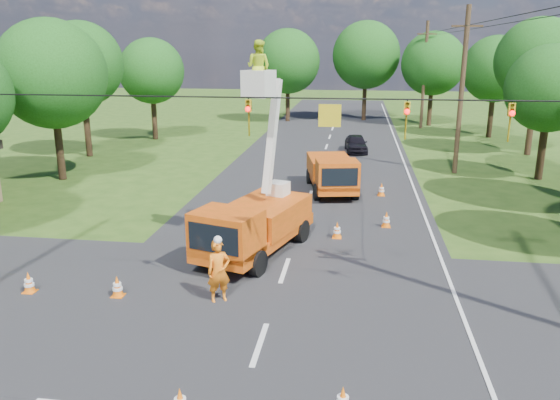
# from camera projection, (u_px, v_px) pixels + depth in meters

# --- Properties ---
(ground) EXTENTS (140.00, 140.00, 0.00)m
(ground) POSITION_uv_depth(u_px,v_px,m) (317.00, 176.00, 33.47)
(ground) COLOR #2C4B16
(ground) RESTS_ON ground
(road_main) EXTENTS (12.00, 100.00, 0.06)m
(road_main) POSITION_uv_depth(u_px,v_px,m) (317.00, 176.00, 33.47)
(road_main) COLOR black
(road_main) RESTS_ON ground
(road_cross) EXTENTS (56.00, 10.00, 0.07)m
(road_cross) POSITION_uv_depth(u_px,v_px,m) (271.00, 311.00, 16.31)
(road_cross) COLOR black
(road_cross) RESTS_ON ground
(edge_line) EXTENTS (0.12, 90.00, 0.02)m
(edge_line) POSITION_uv_depth(u_px,v_px,m) (410.00, 179.00, 32.72)
(edge_line) COLOR silver
(edge_line) RESTS_ON ground
(bucket_truck) EXTENTS (3.91, 6.38, 7.86)m
(bucket_truck) POSITION_uv_depth(u_px,v_px,m) (254.00, 212.00, 20.31)
(bucket_truck) COLOR #E65310
(bucket_truck) RESTS_ON ground
(second_truck) EXTENTS (3.12, 5.95, 2.12)m
(second_truck) POSITION_uv_depth(u_px,v_px,m) (332.00, 173.00, 29.34)
(second_truck) COLOR #E65310
(second_truck) RESTS_ON ground
(ground_worker) EXTENTS (0.87, 0.78, 2.00)m
(ground_worker) POSITION_uv_depth(u_px,v_px,m) (219.00, 271.00, 16.66)
(ground_worker) COLOR orange
(ground_worker) RESTS_ON ground
(distant_car) EXTENTS (1.91, 3.96, 1.31)m
(distant_car) POSITION_uv_depth(u_px,v_px,m) (356.00, 143.00, 40.88)
(distant_car) COLOR black
(distant_car) RESTS_ON ground
(traffic_cone_2) EXTENTS (0.38, 0.38, 0.71)m
(traffic_cone_2) POSITION_uv_depth(u_px,v_px,m) (337.00, 230.00, 22.40)
(traffic_cone_2) COLOR orange
(traffic_cone_2) RESTS_ON ground
(traffic_cone_3) EXTENTS (0.38, 0.38, 0.71)m
(traffic_cone_3) POSITION_uv_depth(u_px,v_px,m) (386.00, 220.00, 23.78)
(traffic_cone_3) COLOR orange
(traffic_cone_3) RESTS_ON ground
(traffic_cone_4) EXTENTS (0.38, 0.38, 0.71)m
(traffic_cone_4) POSITION_uv_depth(u_px,v_px,m) (117.00, 287.00, 17.12)
(traffic_cone_4) COLOR orange
(traffic_cone_4) RESTS_ON ground
(traffic_cone_5) EXTENTS (0.38, 0.38, 0.71)m
(traffic_cone_5) POSITION_uv_depth(u_px,v_px,m) (29.00, 283.00, 17.41)
(traffic_cone_5) COLOR orange
(traffic_cone_5) RESTS_ON ground
(traffic_cone_7) EXTENTS (0.38, 0.38, 0.71)m
(traffic_cone_7) POSITION_uv_depth(u_px,v_px,m) (381.00, 190.00, 28.79)
(traffic_cone_7) COLOR orange
(traffic_cone_7) RESTS_ON ground
(pole_right_mid) EXTENTS (1.80, 0.30, 10.00)m
(pole_right_mid) POSITION_uv_depth(u_px,v_px,m) (462.00, 90.00, 32.85)
(pole_right_mid) COLOR #4C3823
(pole_right_mid) RESTS_ON ground
(pole_right_far) EXTENTS (1.80, 0.30, 10.00)m
(pole_right_far) POSITION_uv_depth(u_px,v_px,m) (424.00, 74.00, 51.92)
(pole_right_far) COLOR #4C3823
(pole_right_far) RESTS_ON ground
(signal_span) EXTENTS (18.00, 0.29, 1.07)m
(signal_span) POSITION_uv_depth(u_px,v_px,m) (353.00, 115.00, 14.42)
(signal_span) COLOR black
(signal_span) RESTS_ON ground
(tree_left_d) EXTENTS (6.20, 6.20, 9.24)m
(tree_left_d) POSITION_uv_depth(u_px,v_px,m) (51.00, 74.00, 30.98)
(tree_left_d) COLOR #382616
(tree_left_d) RESTS_ON ground
(tree_left_e) EXTENTS (5.80, 5.80, 9.41)m
(tree_left_e) POSITION_uv_depth(u_px,v_px,m) (81.00, 64.00, 37.80)
(tree_left_e) COLOR #382616
(tree_left_e) RESTS_ON ground
(tree_left_f) EXTENTS (5.40, 5.40, 8.40)m
(tree_left_f) POSITION_uv_depth(u_px,v_px,m) (151.00, 71.00, 45.37)
(tree_left_f) COLOR #382616
(tree_left_f) RESTS_ON ground
(tree_right_c) EXTENTS (5.00, 5.00, 7.83)m
(tree_right_c) POSITION_uv_depth(u_px,v_px,m) (550.00, 89.00, 31.21)
(tree_right_c) COLOR #382616
(tree_right_c) RESTS_ON ground
(tree_right_d) EXTENTS (6.00, 6.00, 9.70)m
(tree_right_d) POSITION_uv_depth(u_px,v_px,m) (539.00, 61.00, 38.25)
(tree_right_d) COLOR #382616
(tree_right_d) RESTS_ON ground
(tree_right_e) EXTENTS (5.60, 5.60, 8.63)m
(tree_right_e) POSITION_uv_depth(u_px,v_px,m) (496.00, 69.00, 46.25)
(tree_right_e) COLOR #382616
(tree_right_e) RESTS_ON ground
(tree_far_a) EXTENTS (6.60, 6.60, 9.50)m
(tree_far_a) POSITION_uv_depth(u_px,v_px,m) (288.00, 61.00, 56.31)
(tree_far_a) COLOR #382616
(tree_far_a) RESTS_ON ground
(tree_far_b) EXTENTS (7.00, 7.00, 10.32)m
(tree_far_b) POSITION_uv_depth(u_px,v_px,m) (366.00, 55.00, 56.97)
(tree_far_b) COLOR #382616
(tree_far_b) RESTS_ON ground
(tree_far_c) EXTENTS (6.20, 6.20, 9.18)m
(tree_far_c) POSITION_uv_depth(u_px,v_px,m) (433.00, 64.00, 53.43)
(tree_far_c) COLOR #382616
(tree_far_c) RESTS_ON ground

